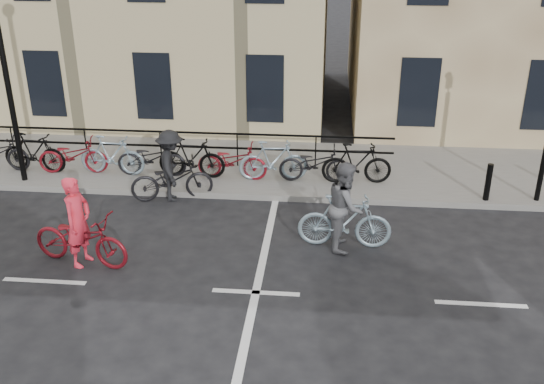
# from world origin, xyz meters

# --- Properties ---
(ground) EXTENTS (120.00, 120.00, 0.00)m
(ground) POSITION_xyz_m (0.00, 0.00, 0.00)
(ground) COLOR black
(ground) RESTS_ON ground
(sidewalk) EXTENTS (46.00, 4.00, 0.15)m
(sidewalk) POSITION_xyz_m (-4.00, 6.00, 0.07)
(sidewalk) COLOR slate
(sidewalk) RESTS_ON ground
(lamp_post) EXTENTS (0.36, 0.36, 5.28)m
(lamp_post) POSITION_xyz_m (-6.50, 4.40, 3.49)
(lamp_post) COLOR black
(lamp_post) RESTS_ON sidewalk
(bollard_east) EXTENTS (0.14, 0.14, 0.90)m
(bollard_east) POSITION_xyz_m (5.00, 4.25, 0.60)
(bollard_east) COLOR black
(bollard_east) RESTS_ON sidewalk
(parked_bikes) EXTENTS (11.45, 1.23, 1.05)m
(parked_bikes) POSITION_xyz_m (-2.82, 5.04, 0.65)
(parked_bikes) COLOR black
(parked_bikes) RESTS_ON sidewalk
(cyclist_pink) EXTENTS (2.15, 1.14, 1.82)m
(cyclist_pink) POSITION_xyz_m (-3.52, 0.74, 0.63)
(cyclist_pink) COLOR maroon
(cyclist_pink) RESTS_ON ground
(cyclist_grey) EXTENTS (1.93, 0.92, 1.86)m
(cyclist_grey) POSITION_xyz_m (1.61, 1.91, 0.75)
(cyclist_grey) COLOR #7F97A6
(cyclist_grey) RESTS_ON ground
(cyclist_dark) EXTENTS (2.08, 1.27, 1.75)m
(cyclist_dark) POSITION_xyz_m (-2.50, 3.90, 0.69)
(cyclist_dark) COLOR black
(cyclist_dark) RESTS_ON ground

